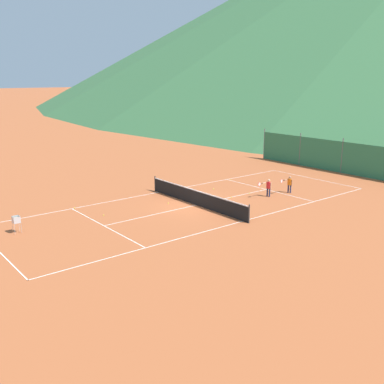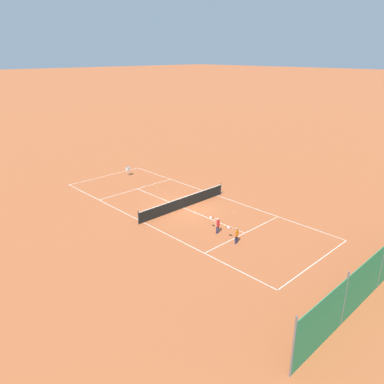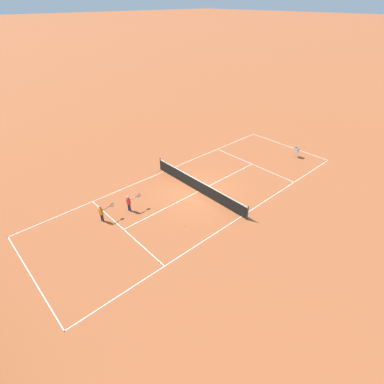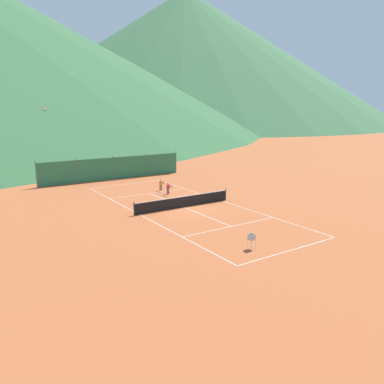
{
  "view_description": "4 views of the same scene",
  "coord_description": "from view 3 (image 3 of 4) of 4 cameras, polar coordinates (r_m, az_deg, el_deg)",
  "views": [
    {
      "loc": [
        20.82,
        -16.98,
        7.78
      ],
      "look_at": [
        0.59,
        -0.81,
        1.09
      ],
      "focal_mm": 42.0,
      "sensor_mm": 36.0,
      "label": 1
    },
    {
      "loc": [
        19.21,
        20.95,
        11.98
      ],
      "look_at": [
        -1.47,
        -0.52,
        0.88
      ],
      "focal_mm": 35.0,
      "sensor_mm": 36.0,
      "label": 2
    },
    {
      "loc": [
        -13.37,
        12.92,
        12.09
      ],
      "look_at": [
        -0.65,
        1.23,
        0.81
      ],
      "focal_mm": 28.0,
      "sensor_mm": 36.0,
      "label": 3
    },
    {
      "loc": [
        -16.28,
        -26.0,
        8.11
      ],
      "look_at": [
        1.46,
        0.9,
        0.97
      ],
      "focal_mm": 35.0,
      "sensor_mm": 36.0,
      "label": 4
    }
  ],
  "objects": [
    {
      "name": "ground_plane",
      "position": [
        22.18,
        1.22,
        0.11
      ],
      "size": [
        600.0,
        600.0,
        0.0
      ],
      "primitive_type": "plane",
      "color": "#A8542D"
    },
    {
      "name": "court_line_markings",
      "position": [
        22.18,
        1.22,
        0.12
      ],
      "size": [
        8.25,
        23.85,
        0.01
      ],
      "color": "white",
      "rests_on": "ground"
    },
    {
      "name": "tennis_net",
      "position": [
        21.91,
        1.23,
        1.2
      ],
      "size": [
        9.18,
        0.08,
        1.06
      ],
      "color": "#2D2D2D",
      "rests_on": "ground"
    },
    {
      "name": "player_near_baseline",
      "position": [
        19.78,
        -16.8,
        -3.71
      ],
      "size": [
        0.4,
        1.01,
        1.17
      ],
      "color": "#23284C",
      "rests_on": "ground"
    },
    {
      "name": "player_far_service",
      "position": [
        20.27,
        -11.87,
        -1.87
      ],
      "size": [
        0.4,
        1.01,
        1.19
      ],
      "color": "#23284C",
      "rests_on": "ground"
    },
    {
      "name": "tennis_ball_mid_court",
      "position": [
        24.49,
        18.56,
        1.78
      ],
      "size": [
        0.07,
        0.07,
        0.07
      ],
      "primitive_type": "sphere",
      "color": "#CCE033",
      "rests_on": "ground"
    },
    {
      "name": "tennis_ball_far_corner",
      "position": [
        25.0,
        13.13,
        3.37
      ],
      "size": [
        0.07,
        0.07,
        0.07
      ],
      "primitive_type": "sphere",
      "color": "#CCE033",
      "rests_on": "ground"
    },
    {
      "name": "tennis_ball_alley_left",
      "position": [
        20.67,
        -4.8,
        -2.67
      ],
      "size": [
        0.07,
        0.07,
        0.07
      ],
      "primitive_type": "sphere",
      "color": "#CCE033",
      "rests_on": "ground"
    },
    {
      "name": "tennis_ball_by_net_right",
      "position": [
        16.77,
        -6.32,
        -13.07
      ],
      "size": [
        0.07,
        0.07,
        0.07
      ],
      "primitive_type": "sphere",
      "color": "#CCE033",
      "rests_on": "ground"
    },
    {
      "name": "tennis_ball_near_corner",
      "position": [
        22.12,
        5.85,
        -0.08
      ],
      "size": [
        0.07,
        0.07,
        0.07
      ],
      "primitive_type": "sphere",
      "color": "#CCE033",
      "rests_on": "ground"
    },
    {
      "name": "tennis_ball_by_net_left",
      "position": [
        19.94,
        -8.68,
        -4.51
      ],
      "size": [
        0.07,
        0.07,
        0.07
      ],
      "primitive_type": "sphere",
      "color": "#CCE033",
      "rests_on": "ground"
    },
    {
      "name": "tennis_ball_service_box",
      "position": [
        18.9,
        -1.61,
        -6.5
      ],
      "size": [
        0.07,
        0.07,
        0.07
      ],
      "primitive_type": "sphere",
      "color": "#CCE033",
      "rests_on": "ground"
    },
    {
      "name": "ball_hopper",
      "position": [
        28.44,
        19.32,
        7.53
      ],
      "size": [
        0.36,
        0.36,
        0.89
      ],
      "color": "#B7B7BC",
      "rests_on": "ground"
    }
  ]
}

